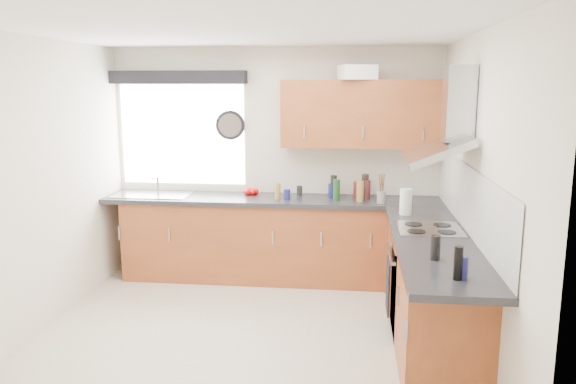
# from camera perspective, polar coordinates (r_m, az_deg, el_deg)

# --- Properties ---
(ground_plane) EXTENTS (3.60, 3.60, 0.00)m
(ground_plane) POSITION_cam_1_polar(r_m,az_deg,el_deg) (4.88, -4.20, -14.64)
(ground_plane) COLOR beige
(ceiling) EXTENTS (3.60, 3.60, 0.02)m
(ceiling) POSITION_cam_1_polar(r_m,az_deg,el_deg) (4.43, -4.66, 16.03)
(ceiling) COLOR white
(ceiling) RESTS_ON wall_back
(wall_back) EXTENTS (3.60, 0.02, 2.50)m
(wall_back) POSITION_cam_1_polar(r_m,az_deg,el_deg) (6.24, -1.28, 3.02)
(wall_back) COLOR silver
(wall_back) RESTS_ON ground_plane
(wall_front) EXTENTS (3.60, 0.02, 2.50)m
(wall_front) POSITION_cam_1_polar(r_m,az_deg,el_deg) (2.79, -11.47, -6.96)
(wall_front) COLOR silver
(wall_front) RESTS_ON ground_plane
(wall_left) EXTENTS (0.02, 3.60, 2.50)m
(wall_left) POSITION_cam_1_polar(r_m,az_deg,el_deg) (5.14, -24.52, 0.37)
(wall_left) COLOR silver
(wall_left) RESTS_ON ground_plane
(wall_right) EXTENTS (0.02, 3.60, 2.50)m
(wall_right) POSITION_cam_1_polar(r_m,az_deg,el_deg) (4.51, 18.65, -0.55)
(wall_right) COLOR silver
(wall_right) RESTS_ON ground_plane
(window) EXTENTS (1.40, 0.02, 1.10)m
(window) POSITION_cam_1_polar(r_m,az_deg,el_deg) (6.43, -10.67, 5.75)
(window) COLOR white
(window) RESTS_ON wall_back
(window_blind) EXTENTS (1.50, 0.18, 0.14)m
(window_blind) POSITION_cam_1_polar(r_m,az_deg,el_deg) (6.32, -11.11, 11.38)
(window_blind) COLOR black
(window_blind) RESTS_ON wall_back
(splashback) EXTENTS (0.01, 3.00, 0.54)m
(splashback) POSITION_cam_1_polar(r_m,az_deg,el_deg) (4.81, 17.76, -0.67)
(splashback) COLOR white
(splashback) RESTS_ON wall_right
(base_cab_back) EXTENTS (3.00, 0.58, 0.86)m
(base_cab_back) POSITION_cam_1_polar(r_m,az_deg,el_deg) (6.14, -2.55, -4.93)
(base_cab_back) COLOR brown
(base_cab_back) RESTS_ON ground_plane
(base_cab_corner) EXTENTS (0.60, 0.60, 0.86)m
(base_cab_corner) POSITION_cam_1_polar(r_m,az_deg,el_deg) (6.09, 12.53, -5.31)
(base_cab_corner) COLOR brown
(base_cab_corner) RESTS_ON ground_plane
(base_cab_right) EXTENTS (0.58, 2.10, 0.86)m
(base_cab_right) POSITION_cam_1_polar(r_m,az_deg,el_deg) (4.82, 14.27, -9.73)
(base_cab_right) COLOR brown
(base_cab_right) RESTS_ON ground_plane
(worktop_back) EXTENTS (3.60, 0.62, 0.05)m
(worktop_back) POSITION_cam_1_polar(r_m,az_deg,el_deg) (6.01, -1.66, -0.81)
(worktop_back) COLOR black
(worktop_back) RESTS_ON base_cab_back
(worktop_right) EXTENTS (0.62, 2.42, 0.05)m
(worktop_right) POSITION_cam_1_polar(r_m,az_deg,el_deg) (4.54, 14.66, -5.00)
(worktop_right) COLOR black
(worktop_right) RESTS_ON base_cab_right
(sink) EXTENTS (0.84, 0.46, 0.10)m
(sink) POSITION_cam_1_polar(r_m,az_deg,el_deg) (6.32, -13.68, 0.06)
(sink) COLOR #A2A6AC
(sink) RESTS_ON worktop_back
(oven) EXTENTS (0.56, 0.58, 0.85)m
(oven) POSITION_cam_1_polar(r_m,az_deg,el_deg) (4.96, 13.93, -9.18)
(oven) COLOR black
(oven) RESTS_ON ground_plane
(hob_plate) EXTENTS (0.52, 0.52, 0.01)m
(hob_plate) POSITION_cam_1_polar(r_m,az_deg,el_deg) (4.82, 14.19, -3.67)
(hob_plate) COLOR #A2A6AC
(hob_plate) RESTS_ON worktop_right
(extractor_hood) EXTENTS (0.52, 0.78, 0.66)m
(extractor_hood) POSITION_cam_1_polar(r_m,az_deg,el_deg) (4.70, 15.89, 6.44)
(extractor_hood) COLOR #A2A6AC
(extractor_hood) RESTS_ON wall_right
(upper_cabinets) EXTENTS (1.70, 0.35, 0.70)m
(upper_cabinets) POSITION_cam_1_polar(r_m,az_deg,el_deg) (5.96, 7.63, 7.87)
(upper_cabinets) COLOR brown
(upper_cabinets) RESTS_ON wall_back
(washing_machine) EXTENTS (0.55, 0.54, 0.76)m
(washing_machine) POSITION_cam_1_polar(r_m,az_deg,el_deg) (6.23, -5.92, -5.22)
(washing_machine) COLOR white
(washing_machine) RESTS_ON ground_plane
(wall_clock) EXTENTS (0.32, 0.04, 0.32)m
(wall_clock) POSITION_cam_1_polar(r_m,az_deg,el_deg) (6.25, -5.93, 6.75)
(wall_clock) COLOR black
(wall_clock) RESTS_ON wall_back
(casserole) EXTENTS (0.41, 0.35, 0.15)m
(casserole) POSITION_cam_1_polar(r_m,az_deg,el_deg) (5.85, 7.08, 11.98)
(casserole) COLOR white
(casserole) RESTS_ON upper_cabinets
(storage_box) EXTENTS (0.31, 0.27, 0.12)m
(storage_box) POSITION_cam_1_polar(r_m,az_deg,el_deg) (5.95, 6.97, 11.83)
(storage_box) COLOR #B43145
(storage_box) RESTS_ON upper_cabinets
(utensil_pot) EXTENTS (0.10, 0.10, 0.12)m
(utensil_pot) POSITION_cam_1_polar(r_m,az_deg,el_deg) (5.79, 9.45, -0.52)
(utensil_pot) COLOR gray
(utensil_pot) RESTS_ON worktop_back
(kitchen_roll) EXTENTS (0.14, 0.14, 0.24)m
(kitchen_roll) POSITION_cam_1_polar(r_m,az_deg,el_deg) (5.32, 11.87, -0.97)
(kitchen_roll) COLOR white
(kitchen_roll) RESTS_ON worktop_right
(tomato_cluster) EXTENTS (0.16, 0.16, 0.07)m
(tomato_cluster) POSITION_cam_1_polar(r_m,az_deg,el_deg) (6.18, -3.77, 0.04)
(tomato_cluster) COLOR #C40104
(tomato_cluster) RESTS_ON worktop_back
(jar_0) EXTENTS (0.06, 0.06, 0.17)m
(jar_0) POSITION_cam_1_polar(r_m,az_deg,el_deg) (5.92, -1.04, 0.10)
(jar_0) COLOR olive
(jar_0) RESTS_ON worktop_back
(jar_1) EXTENTS (0.06, 0.06, 0.11)m
(jar_1) POSITION_cam_1_polar(r_m,az_deg,el_deg) (6.10, 1.17, 0.12)
(jar_1) COLOR black
(jar_1) RESTS_ON worktop_back
(jar_2) EXTENTS (0.08, 0.08, 0.25)m
(jar_2) POSITION_cam_1_polar(r_m,az_deg,el_deg) (6.06, 7.84, 0.63)
(jar_2) COLOR black
(jar_2) RESTS_ON worktop_back
(jar_3) EXTENTS (0.08, 0.08, 0.15)m
(jar_3) POSITION_cam_1_polar(r_m,az_deg,el_deg) (5.99, 4.46, 0.11)
(jar_3) COLOR navy
(jar_3) RESTS_ON worktop_back
(jar_4) EXTENTS (0.07, 0.07, 0.17)m
(jar_4) POSITION_cam_1_polar(r_m,az_deg,el_deg) (6.04, 7.00, 0.23)
(jar_4) COLOR maroon
(jar_4) RESTS_ON worktop_back
(jar_5) EXTENTS (0.06, 0.06, 0.19)m
(jar_5) POSITION_cam_1_polar(r_m,az_deg,el_deg) (6.00, 8.09, 0.25)
(jar_5) COLOR #4C1B1B
(jar_5) RESTS_ON worktop_back
(jar_6) EXTENTS (0.04, 0.04, 0.15)m
(jar_6) POSITION_cam_1_polar(r_m,az_deg,el_deg) (6.10, 7.38, 0.22)
(jar_6) COLOR #183C15
(jar_6) RESTS_ON worktop_back
(jar_7) EXTENTS (0.07, 0.07, 0.22)m
(jar_7) POSITION_cam_1_polar(r_m,az_deg,el_deg) (5.85, 4.95, 0.19)
(jar_7) COLOR #184217
(jar_7) RESTS_ON worktop_back
(jar_8) EXTENTS (0.08, 0.08, 0.21)m
(jar_8) POSITION_cam_1_polar(r_m,az_deg,el_deg) (5.83, 7.34, 0.06)
(jar_8) COLOR olive
(jar_8) RESTS_ON worktop_back
(jar_9) EXTENTS (0.07, 0.07, 0.11)m
(jar_9) POSITION_cam_1_polar(r_m,az_deg,el_deg) (5.89, -0.10, -0.26)
(jar_9) COLOR navy
(jar_9) RESTS_ON worktop_back
(jar_10) EXTENTS (0.07, 0.07, 0.23)m
(jar_10) POSITION_cam_1_polar(r_m,az_deg,el_deg) (6.07, 4.65, 0.62)
(jar_10) COLOR black
(jar_10) RESTS_ON worktop_back
(bottle_0) EXTENTS (0.06, 0.06, 0.21)m
(bottle_0) POSITION_cam_1_polar(r_m,az_deg,el_deg) (3.63, 16.92, -6.93)
(bottle_0) COLOR black
(bottle_0) RESTS_ON worktop_right
(bottle_1) EXTENTS (0.07, 0.07, 0.14)m
(bottle_1) POSITION_cam_1_polar(r_m,az_deg,el_deg) (3.67, 17.27, -7.37)
(bottle_1) COLOR #16184A
(bottle_1) RESTS_ON worktop_right
(bottle_2) EXTENTS (0.07, 0.07, 0.17)m
(bottle_2) POSITION_cam_1_polar(r_m,az_deg,el_deg) (4.00, 14.76, -5.50)
(bottle_2) COLOR black
(bottle_2) RESTS_ON worktop_right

